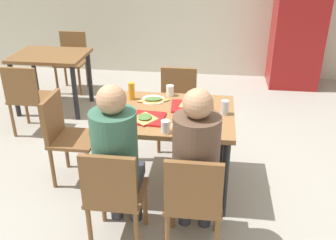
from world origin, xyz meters
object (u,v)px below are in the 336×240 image
object	(u,v)px
plastic_cup_b	(166,127)
condiment_bottle	(132,91)
background_chair_near	(26,95)
soda_can	(225,107)
foil_bundle	(112,105)
background_table	(51,64)
chair_far_side	(178,102)
pizza_slice_b	(190,104)
chair_left_end	(65,132)
tray_red_far	(192,106)
pizza_slice_a	(145,117)
drink_fridge	(299,22)
plastic_cup_c	(118,101)
paper_plate_center	(153,100)
background_chair_far	(72,57)
chair_near_left	(114,192)
plastic_cup_a	(170,91)
chair_near_right	(194,199)
person_in_brown_jacket	(196,157)
paper_plate_near_edge	(185,125)
pizza_slice_c	(153,99)
person_in_red	(116,152)
main_table	(168,122)
pizza_slice_d	(183,123)
tray_red_near	(142,118)

from	to	relation	value
plastic_cup_b	condiment_bottle	size ratio (longest dim) A/B	0.62
background_chair_near	soda_can	bearing A→B (deg)	-19.69
foil_bundle	background_table	size ratio (longest dim) A/B	0.11
chair_far_side	pizza_slice_b	xyz separation A→B (m)	(0.17, -0.67, 0.28)
foil_bundle	background_table	bearing A→B (deg)	128.09
plastic_cup_b	chair_left_end	bearing A→B (deg)	159.26
chair_left_end	tray_red_far	bearing A→B (deg)	6.50
pizza_slice_a	soda_can	distance (m)	0.68
chair_far_side	pizza_slice_a	world-z (taller)	chair_far_side
drink_fridge	background_chair_near	distance (m)	3.86
pizza_slice_a	plastic_cup_c	xyz separation A→B (m)	(-0.28, 0.24, 0.03)
chair_far_side	plastic_cup_c	world-z (taller)	plastic_cup_c
chair_left_end	paper_plate_center	size ratio (longest dim) A/B	3.80
tray_red_far	soda_can	bearing A→B (deg)	-21.16
background_chair_far	chair_left_end	bearing A→B (deg)	-71.70
chair_far_side	pizza_slice_a	distance (m)	1.05
chair_near_left	drink_fridge	bearing A→B (deg)	63.61
background_table	plastic_cup_a	bearing A→B (deg)	-34.96
chair_near_right	person_in_brown_jacket	size ratio (longest dim) A/B	0.67
person_in_brown_jacket	pizza_slice_b	size ratio (longest dim) A/B	5.60
chair_near_right	plastic_cup_a	xyz separation A→B (m)	(-0.31, 1.18, 0.31)
drink_fridge	background_chair_far	world-z (taller)	drink_fridge
chair_near_left	plastic_cup_c	world-z (taller)	plastic_cup_c
chair_left_end	tray_red_far	size ratio (longest dim) A/B	2.32
pizza_slice_b	background_table	size ratio (longest dim) A/B	0.25
paper_plate_near_edge	pizza_slice_c	distance (m)	0.56
person_in_red	background_table	world-z (taller)	person_in_red
main_table	soda_can	world-z (taller)	soda_can
person_in_red	person_in_brown_jacket	bearing A→B (deg)	0.00
plastic_cup_b	background_table	distance (m)	2.57
soda_can	background_chair_near	bearing A→B (deg)	160.31
chair_left_end	drink_fridge	xyz separation A→B (m)	(2.48, 2.85, 0.46)
soda_can	foil_bundle	bearing A→B (deg)	-177.39
pizza_slice_a	background_chair_near	world-z (taller)	background_chair_near
chair_far_side	pizza_slice_d	bearing A→B (deg)	-81.79
chair_far_side	paper_plate_center	distance (m)	0.66
chair_far_side	drink_fridge	bearing A→B (deg)	52.85
paper_plate_center	paper_plate_near_edge	distance (m)	0.58
pizza_slice_c	soda_can	size ratio (longest dim) A/B	2.07
plastic_cup_c	foil_bundle	xyz separation A→B (m)	(-0.03, -0.09, 0.00)
chair_left_end	pizza_slice_d	distance (m)	1.15
background_chair_far	person_in_red	bearing A→B (deg)	-64.35
person_in_brown_jacket	plastic_cup_a	size ratio (longest dim) A/B	12.46
paper_plate_center	pizza_slice_c	size ratio (longest dim) A/B	0.87
plastic_cup_b	background_table	size ratio (longest dim) A/B	0.11
person_in_brown_jacket	background_chair_far	bearing A→B (deg)	123.83
person_in_red	plastic_cup_b	distance (m)	0.44
pizza_slice_c	foil_bundle	bearing A→B (deg)	-142.55
pizza_slice_c	background_chair_far	distance (m)	2.57
tray_red_near	pizza_slice_a	world-z (taller)	pizza_slice_a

